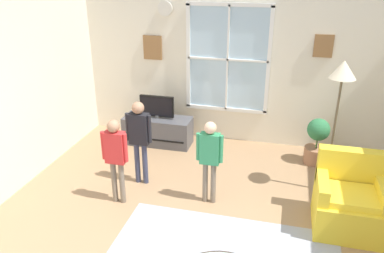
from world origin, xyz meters
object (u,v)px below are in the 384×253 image
person_red_shirt (115,152)px  potted_plant_by_window (317,141)px  person_green_shirt (210,153)px  floor_lamp (341,84)px  armchair (349,202)px  person_black_shirt (139,133)px  tv_stand (158,131)px  television (157,106)px

person_red_shirt → potted_plant_by_window: 3.05m
person_green_shirt → floor_lamp: floor_lamp is taller
armchair → potted_plant_by_window: size_ratio=1.20×
person_black_shirt → potted_plant_by_window: size_ratio=1.66×
person_black_shirt → floor_lamp: bearing=9.3°
person_red_shirt → potted_plant_by_window: size_ratio=1.57×
tv_stand → person_black_shirt: (0.19, -1.26, 0.52)m
tv_stand → person_green_shirt: size_ratio=1.02×
tv_stand → armchair: 3.28m
television → person_green_shirt: person_green_shirt is taller
armchair → potted_plant_by_window: bearing=101.0°
armchair → person_black_shirt: bearing=173.0°
floor_lamp → person_black_shirt: bearing=-170.7°
person_red_shirt → television: bearing=92.6°
television → person_red_shirt: 1.79m
armchair → floor_lamp: (-0.19, 0.73, 1.18)m
person_green_shirt → tv_stand: bearing=128.7°
television → floor_lamp: size_ratio=0.32×
person_green_shirt → floor_lamp: bearing=23.7°
potted_plant_by_window → television: bearing=178.7°
person_black_shirt → potted_plant_by_window: 2.69m
person_black_shirt → television: bearing=98.7°
tv_stand → person_green_shirt: bearing=-51.3°
person_green_shirt → potted_plant_by_window: size_ratio=1.54×
television → potted_plant_by_window: (2.57, -0.06, -0.30)m
television → tv_stand: bearing=90.0°
television → person_black_shirt: size_ratio=0.48×
person_green_shirt → floor_lamp: 1.80m
television → person_red_shirt: person_red_shirt is taller
television → person_black_shirt: (0.19, -1.26, 0.08)m
tv_stand → person_red_shirt: (0.08, -1.79, 0.48)m
tv_stand → television: television is taller
television → potted_plant_by_window: bearing=-1.3°
television → potted_plant_by_window: television is taller
armchair → person_red_shirt: person_red_shirt is taller
television → person_green_shirt: 1.92m
tv_stand → person_black_shirt: person_black_shirt is taller
tv_stand → potted_plant_by_window: 2.57m
armchair → person_red_shirt: size_ratio=0.77×
person_red_shirt → person_green_shirt: bearing=14.1°
tv_stand → potted_plant_by_window: potted_plant_by_window is taller
television → person_red_shirt: (0.08, -1.78, 0.04)m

